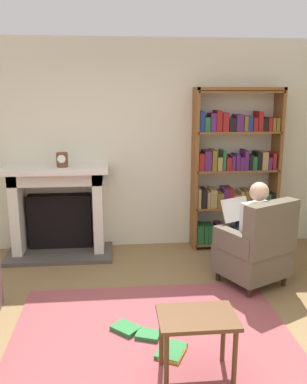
{
  "coord_description": "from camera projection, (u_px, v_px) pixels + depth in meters",
  "views": [
    {
      "loc": [
        -0.28,
        -2.87,
        2.04
      ],
      "look_at": [
        0.1,
        1.2,
        1.05
      ],
      "focal_mm": 38.8,
      "sensor_mm": 36.0,
      "label": 1
    }
  ],
  "objects": [
    {
      "name": "mantel_clock",
      "position": [
        62.0,
        160.0,
        5.03
      ],
      "size": [
        0.14,
        0.14,
        0.18
      ],
      "color": "brown",
      "rests_on": "fireplace"
    },
    {
      "name": "fireplace",
      "position": [
        59.0,
        208.0,
        5.27
      ],
      "size": [
        1.33,
        0.64,
        1.15
      ],
      "color": "#4C4742",
      "rests_on": "ground"
    },
    {
      "name": "back_wall",
      "position": [
        136.0,
        146.0,
        5.43
      ],
      "size": [
        5.6,
        0.1,
        2.7
      ],
      "primitive_type": "cube",
      "color": "beige",
      "rests_on": "ground"
    },
    {
      "name": "area_rug",
      "position": [
        152.0,
        334.0,
        3.57
      ],
      "size": [
        2.4,
        1.8,
        0.01
      ],
      "primitive_type": "cube",
      "color": "#96474B",
      "rests_on": "ground"
    },
    {
      "name": "ground",
      "position": [
        155.0,
        356.0,
        3.28
      ],
      "size": [
        14.0,
        14.0,
        0.0
      ],
      "primitive_type": "plane",
      "color": "olive"
    },
    {
      "name": "bookshelf",
      "position": [
        234.0,
        174.0,
        5.42
      ],
      "size": [
        1.12,
        0.32,
        2.1
      ],
      "color": "brown",
      "rests_on": "ground"
    },
    {
      "name": "scattered_books",
      "position": [
        153.0,
        341.0,
        3.43
      ],
      "size": [
        0.64,
        0.66,
        0.04
      ],
      "color": "gold",
      "rests_on": "area_rug"
    },
    {
      "name": "armchair_reading",
      "position": [
        257.0,
        248.0,
        4.39
      ],
      "size": [
        0.85,
        0.84,
        0.97
      ],
      "rotation": [
        0.0,
        0.0,
        3.61
      ],
      "color": "#331E14",
      "rests_on": "ground"
    },
    {
      "name": "seated_reader",
      "position": [
        250.0,
        228.0,
        4.44
      ],
      "size": [
        0.52,
        0.6,
        1.14
      ],
      "rotation": [
        0.0,
        0.0,
        3.61
      ],
      "color": "silver",
      "rests_on": "ground"
    },
    {
      "name": "side_table",
      "position": [
        197.0,
        326.0,
        2.95
      ],
      "size": [
        0.56,
        0.39,
        0.5
      ],
      "color": "brown",
      "rests_on": "ground"
    }
  ]
}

